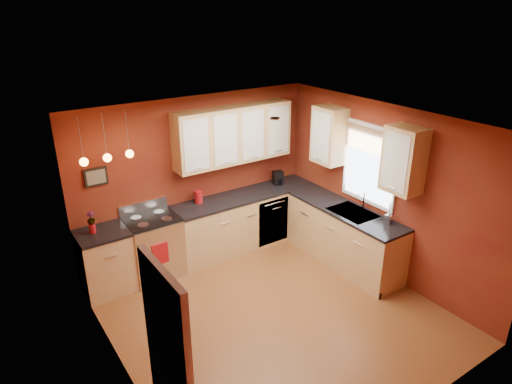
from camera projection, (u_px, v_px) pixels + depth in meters
floor at (273, 313)px, 6.17m from camera, size 4.20×4.20×0.00m
ceiling at (276, 125)px, 5.16m from camera, size 4.00×4.20×0.02m
wall_back at (197, 177)px, 7.26m from camera, size 4.00×0.02×2.60m
wall_front at (414, 317)px, 4.06m from camera, size 4.00×0.02×2.60m
wall_left at (116, 278)px, 4.63m from camera, size 0.02×4.20×2.60m
wall_right at (384, 192)px, 6.70m from camera, size 0.02×4.20×2.60m
base_cabinets_back_left at (106, 262)px, 6.51m from camera, size 0.70×0.60×0.90m
base_cabinets_back_right at (246, 221)px, 7.74m from camera, size 2.54×0.60×0.90m
base_cabinets_right at (343, 237)px, 7.21m from camera, size 0.60×2.10×0.90m
counter_back_left at (102, 233)px, 6.33m from camera, size 0.70×0.62×0.04m
counter_back_right at (245, 195)px, 7.56m from camera, size 2.54×0.62×0.04m
counter_right at (346, 210)px, 7.03m from camera, size 0.62×2.10×0.04m
gas_range at (154, 246)px, 6.88m from camera, size 0.76×0.64×1.11m
dishwasher_front at (273, 222)px, 7.71m from camera, size 0.60×0.02×0.80m
sink at (353, 214)px, 6.92m from camera, size 0.50×0.70×0.33m
window at (370, 162)px, 6.76m from camera, size 0.06×1.02×1.22m
door_left_wall at (170, 371)px, 3.83m from camera, size 0.12×0.82×2.05m
upper_cabinets_back at (234, 135)px, 7.19m from camera, size 2.00×0.35×0.90m
upper_cabinets_right at (363, 147)px, 6.60m from camera, size 0.35×1.95×0.90m
wall_picture at (96, 177)px, 6.31m from camera, size 0.32×0.03×0.26m
pendant_lights at (107, 157)px, 5.97m from camera, size 0.71×0.11×0.66m
red_canister at (199, 197)px, 7.19m from camera, size 0.14×0.14×0.20m
red_vase at (92, 228)px, 6.27m from camera, size 0.09×0.09×0.14m
flowers at (91, 219)px, 6.21m from camera, size 0.11×0.11×0.19m
coffee_maker at (278, 178)px, 7.93m from camera, size 0.19×0.18×0.24m
soap_pump at (389, 217)px, 6.53m from camera, size 0.11×0.11×0.20m
dish_towel at (160, 254)px, 6.59m from camera, size 0.24×0.02×0.33m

